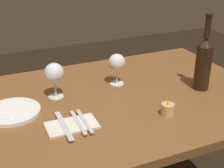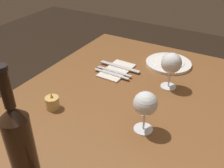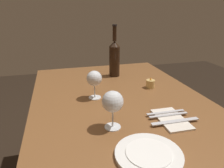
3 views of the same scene
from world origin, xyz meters
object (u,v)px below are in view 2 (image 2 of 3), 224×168
Objects in this scene: votive_candle at (52,103)px; table_knife at (120,67)px; folded_napkin at (117,70)px; fork_inner at (114,72)px; wine_glass_left at (145,104)px; wine_glass_right at (171,64)px; fork_outer at (111,74)px; wine_bottle at (20,142)px; dinner_plate at (168,63)px.

table_knife is (0.40, -0.07, -0.01)m from votive_candle.
fork_inner is (-0.02, 0.00, 0.01)m from folded_napkin.
wine_glass_left is 0.30m from wine_glass_right.
votive_candle is 0.33m from fork_outer.
votive_candle is 0.38m from folded_napkin.
table_knife is (0.03, 0.00, 0.01)m from folded_napkin.
votive_candle is (-0.06, 0.35, -0.08)m from wine_glass_left.
fork_outer is at bearing 7.05° from wine_bottle.
wine_bottle is 0.85m from dinner_plate.
wine_bottle is 0.61m from fork_outer.
votive_candle reaches higher than folded_napkin.
votive_candle reaches higher than fork_inner.
fork_inner is (-0.02, 0.26, -0.10)m from wine_glass_right.
wine_bottle is at bearing 171.98° from dinner_plate.
dinner_plate is (0.56, -0.26, -0.02)m from votive_candle.
folded_napkin is (-0.19, 0.19, -0.00)m from dinner_plate.
wine_bottle is at bearing -173.78° from table_knife.
wine_glass_left is 0.71× the size of table_knife.
dinner_plate is (0.50, 0.08, -0.10)m from wine_glass_left.
wine_glass_right is 2.35× the size of votive_candle.
wine_glass_right is 0.66m from wine_bottle.
fork_outer is at bearing 180.00° from fork_inner.
fork_inner is (-0.21, 0.19, 0.00)m from dinner_plate.
folded_napkin is at bearing 180.00° from table_knife.
wine_glass_left is 0.41m from fork_inner.
fork_inner is at bearing 180.00° from folded_napkin.
table_knife is at bearing 0.00° from folded_napkin.
dinner_plate is 1.23× the size of fork_outer.
table_knife is at bearing 0.00° from fork_inner.
dinner_plate is 1.23× the size of fork_inner.
wine_glass_left is 0.67× the size of dinner_plate.
wine_glass_right reaches higher than votive_candle.
wine_glass_left is 0.36m from votive_candle.
fork_outer is at bearing 46.57° from wine_glass_left.
wine_bottle reaches higher than wine_glass_left.
wine_bottle is 1.93× the size of fork_inner.
votive_candle is at bearing 169.75° from table_knife.
wine_glass_right is at bearing -16.28° from wine_bottle.
votive_candle is 0.37× the size of fork_outer.
wine_bottle is at bearing 163.72° from wine_glass_right.
wine_glass_right is 0.71× the size of dinner_plate.
fork_inner is at bearing 43.94° from wine_glass_left.
fork_outer reaches higher than folded_napkin.
folded_napkin is at bearing 87.80° from wine_glass_right.
votive_candle is 0.41m from table_knife.
dinner_plate is at bearing -8.02° from wine_bottle.
votive_candle reaches higher than fork_outer.
wine_bottle is 0.69m from table_knife.
wine_bottle reaches higher than fork_outer.
dinner_plate is (0.20, 0.07, -0.10)m from wine_glass_right.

